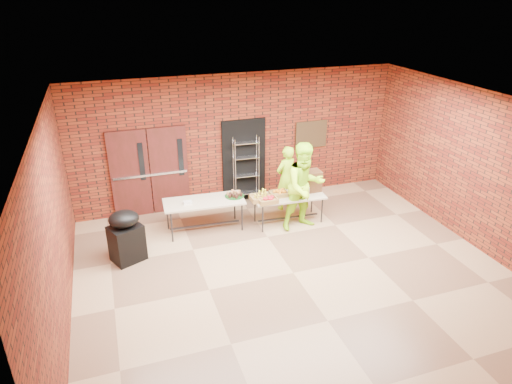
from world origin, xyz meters
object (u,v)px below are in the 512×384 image
volunteer_man (305,187)px  volunteer_woman (286,178)px  coffee_dispenser (312,181)px  wire_rack (246,170)px  table_left (204,203)px  table_right (289,198)px  covered_grill (126,236)px

volunteer_man → volunteer_woman: bearing=84.5°
coffee_dispenser → wire_rack: bearing=133.5°
table_left → table_right: bearing=-3.9°
wire_rack → table_right: bearing=-63.0°
table_right → volunteer_man: 0.56m
covered_grill → volunteer_man: volunteer_man is taller
table_right → volunteer_man: volunteer_man is taller
wire_rack → volunteer_man: 1.88m
wire_rack → table_right: size_ratio=1.02×
table_left → volunteer_woman: 2.17m
wire_rack → table_right: 1.50m
volunteer_woman → coffee_dispenser: bearing=104.8°
table_left → volunteer_woman: (2.12, 0.45, 0.14)m
table_left → covered_grill: 1.87m
covered_grill → volunteer_man: bearing=-22.3°
table_left → volunteer_man: volunteer_man is taller
table_right → covered_grill: bearing=-169.2°
table_left → volunteer_woman: bearing=15.5°
volunteer_woman → covered_grill: bearing=-2.8°
wire_rack → covered_grill: bearing=-145.2°
wire_rack → covered_grill: wire_rack is taller
table_right → coffee_dispenser: bearing=13.2°
wire_rack → table_left: wire_rack is taller
table_right → table_left: bearing=176.2°
volunteer_woman → table_right: bearing=53.5°
wire_rack → table_left: size_ratio=0.95×
table_left → coffee_dispenser: coffee_dispenser is taller
covered_grill → wire_rack: bearing=6.6°
wire_rack → covered_grill: size_ratio=1.57×
coffee_dispenser → table_left: bearing=176.7°
coffee_dispenser → volunteer_woman: bearing=124.4°
table_left → coffee_dispenser: size_ratio=3.69×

